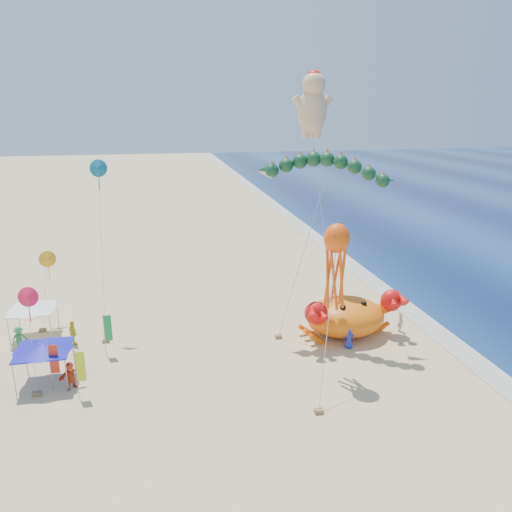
{
  "coord_description": "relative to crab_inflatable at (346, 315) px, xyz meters",
  "views": [
    {
      "loc": [
        -8.93,
        -31.55,
        16.78
      ],
      "look_at": [
        -2.0,
        2.0,
        6.5
      ],
      "focal_mm": 35.0,
      "sensor_mm": 36.0,
      "label": 1
    }
  ],
  "objects": [
    {
      "name": "ground",
      "position": [
        -4.84,
        -1.3,
        -1.57
      ],
      "size": [
        320.0,
        320.0,
        0.0
      ],
      "primitive_type": "plane",
      "color": "#D1B784",
      "rests_on": "ground"
    },
    {
      "name": "foam_strip",
      "position": [
        7.16,
        -1.3,
        -1.56
      ],
      "size": [
        320.0,
        320.0,
        0.0
      ],
      "primitive_type": "plane",
      "color": "silver",
      "rests_on": "ground"
    },
    {
      "name": "beachgoers",
      "position": [
        -16.78,
        -0.36,
        -0.68
      ],
      "size": [
        29.07,
        7.48,
        1.87
      ],
      "color": "silver",
      "rests_on": "ground"
    },
    {
      "name": "canopy_blue",
      "position": [
        -21.1,
        -2.67,
        0.87
      ],
      "size": [
        3.52,
        3.52,
        2.71
      ],
      "color": "gray",
      "rests_on": "ground"
    },
    {
      "name": "canopy_white",
      "position": [
        -23.2,
        4.43,
        0.87
      ],
      "size": [
        3.42,
        3.42,
        2.71
      ],
      "color": "gray",
      "rests_on": "ground"
    },
    {
      "name": "octopus_kite",
      "position": [
        -2.99,
        -5.03,
        6.12
      ],
      "size": [
        3.35,
        5.3,
        10.0
      ],
      "color": "#FF550D",
      "rests_on": "ground"
    },
    {
      "name": "crab_inflatable",
      "position": [
        0.0,
        0.0,
        0.0
      ],
      "size": [
        8.14,
        5.95,
        3.57
      ],
      "color": "orange",
      "rests_on": "ground"
    },
    {
      "name": "feather_flags",
      "position": [
        -20.51,
        -1.82,
        0.44
      ],
      "size": [
        8.73,
        6.5,
        3.2
      ],
      "color": "gray",
      "rests_on": "ground"
    },
    {
      "name": "small_kites",
      "position": [
        -20.59,
        3.61,
        5.28
      ],
      "size": [
        6.06,
        11.66,
        13.15
      ],
      "color": "#E81944",
      "rests_on": "ground"
    },
    {
      "name": "dragon_kite",
      "position": [
        -1.98,
        0.61,
        10.8
      ],
      "size": [
        9.37,
        4.98,
        13.42
      ],
      "color": "#103A20",
      "rests_on": "ground"
    },
    {
      "name": "cherub_kite",
      "position": [
        -1.23,
        6.02,
        15.48
      ],
      "size": [
        2.72,
        4.58,
        19.48
      ],
      "color": "#E8BA8E",
      "rests_on": "ground"
    }
  ]
}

